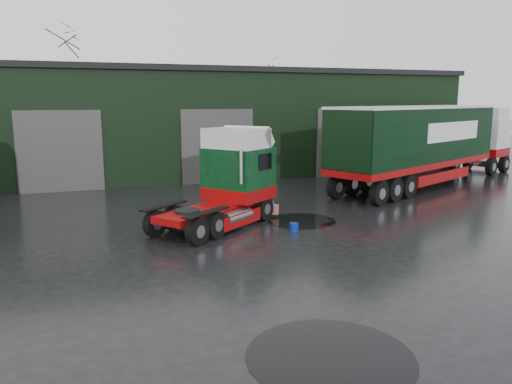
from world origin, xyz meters
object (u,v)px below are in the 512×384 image
tree_back_a (63,96)px  tree_back_b (257,108)px  lorry_right (417,147)px  wash_bucket (294,227)px  warehouse (193,121)px  hero_tractor (212,179)px

tree_back_a → tree_back_b: bearing=0.0°
lorry_right → tree_back_b: 21.10m
wash_bucket → tree_back_a: 28.40m
wash_bucket → tree_back_a: (-7.72, 26.94, 4.60)m
warehouse → wash_bucket: warehouse is taller
warehouse → tree_back_a: bearing=128.7°
hero_tractor → tree_back_b: 27.76m
lorry_right → wash_bucket: size_ratio=50.82×
tree_back_b → warehouse: bearing=-128.7°
warehouse → hero_tractor: 15.81m
warehouse → tree_back_a: size_ratio=3.41×
warehouse → tree_back_b: 12.82m
tree_back_a → tree_back_b: 16.03m
tree_back_a → hero_tractor: bearing=-78.5°
hero_tractor → wash_bucket: bearing=23.0°
wash_bucket → tree_back_b: (8.28, 26.94, 3.60)m
lorry_right → tree_back_a: 27.28m
warehouse → lorry_right: bearing=-50.1°
lorry_right → warehouse: bearing=-164.8°
wash_bucket → tree_back_b: bearing=72.9°
tree_back_b → tree_back_a: bearing=180.0°
tree_back_a → wash_bucket: bearing=-74.0°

